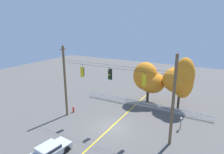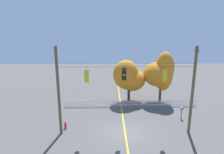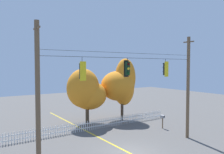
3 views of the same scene
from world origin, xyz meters
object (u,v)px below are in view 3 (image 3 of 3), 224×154
(autumn_maple_mid, at_px, (121,84))
(roadside_mailbox, at_px, (163,117))
(traffic_signal_southbound_primary, at_px, (82,71))
(autumn_maple_near_fence, at_px, (86,92))
(traffic_signal_northbound_secondary, at_px, (127,68))
(traffic_signal_northbound_primary, at_px, (165,69))

(autumn_maple_mid, bearing_deg, roadside_mailbox, -76.76)
(traffic_signal_southbound_primary, distance_m, autumn_maple_near_fence, 10.88)
(traffic_signal_northbound_secondary, xyz_separation_m, autumn_maple_mid, (6.00, 9.05, -2.01))
(traffic_signal_southbound_primary, xyz_separation_m, traffic_signal_northbound_secondary, (3.67, 0.02, 0.14))
(traffic_signal_southbound_primary, height_order, traffic_signal_northbound_primary, same)
(traffic_signal_southbound_primary, relative_size, roadside_mailbox, 1.09)
(traffic_signal_northbound_primary, bearing_deg, autumn_maple_mid, 77.37)
(traffic_signal_southbound_primary, relative_size, traffic_signal_northbound_secondary, 1.10)
(traffic_signal_northbound_secondary, xyz_separation_m, traffic_signal_northbound_primary, (3.97, -0.02, -0.06))
(traffic_signal_northbound_secondary, distance_m, traffic_signal_northbound_primary, 3.97)
(traffic_signal_northbound_secondary, bearing_deg, traffic_signal_southbound_primary, -179.69)
(traffic_signal_southbound_primary, height_order, autumn_maple_mid, autumn_maple_mid)
(traffic_signal_northbound_primary, height_order, autumn_maple_near_fence, traffic_signal_northbound_primary)
(traffic_signal_northbound_primary, xyz_separation_m, autumn_maple_mid, (2.03, 9.07, -1.95))
(autumn_maple_near_fence, distance_m, autumn_maple_mid, 4.65)
(traffic_signal_northbound_primary, distance_m, autumn_maple_mid, 9.49)
(traffic_signal_northbound_secondary, height_order, roadside_mailbox, traffic_signal_northbound_secondary)
(traffic_signal_northbound_secondary, relative_size, autumn_maple_mid, 0.19)
(traffic_signal_southbound_primary, bearing_deg, autumn_maple_near_fence, 61.36)
(roadside_mailbox, bearing_deg, traffic_signal_northbound_secondary, -154.80)
(traffic_signal_northbound_primary, bearing_deg, traffic_signal_southbound_primary, 180.00)
(traffic_signal_northbound_primary, xyz_separation_m, autumn_maple_near_fence, (-2.57, 9.29, -2.60))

